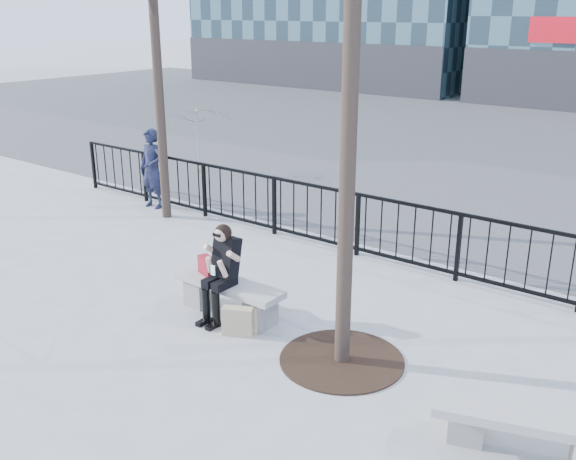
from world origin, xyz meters
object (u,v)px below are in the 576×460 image
Objects in this scene: seated_woman at (220,273)px; bench_second at (527,430)px; standing_man at (152,169)px; bench_main at (229,295)px.

bench_second is at bearing -5.38° from seated_woman.
bench_second is at bearing -23.66° from standing_man.
bench_second is 1.28× the size of seated_woman.
bench_main is 0.99× the size of standing_man.
seated_woman is (0.00, -0.16, 0.37)m from bench_main.
seated_woman is at bearing 156.13° from bench_second.
bench_main is 0.96× the size of bench_second.
standing_man reaches higher than bench_second.
standing_man is at bearing 149.26° from bench_main.
standing_man is at bearing 147.85° from seated_woman.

